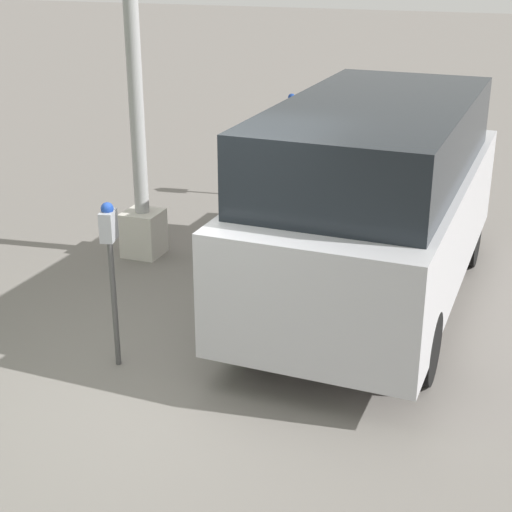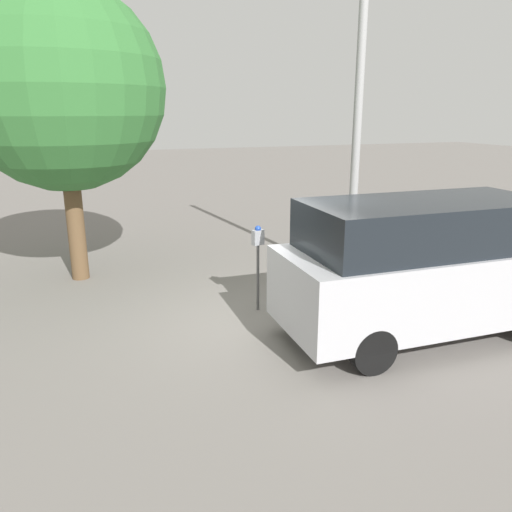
{
  "view_description": "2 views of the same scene",
  "coord_description": "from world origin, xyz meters",
  "px_view_note": "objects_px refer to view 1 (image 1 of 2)",
  "views": [
    {
      "loc": [
        -5.29,
        -2.82,
        3.57
      ],
      "look_at": [
        0.46,
        -0.71,
        1.11
      ],
      "focal_mm": 55.0,
      "sensor_mm": 36.0,
      "label": 1
    },
    {
      "loc": [
        -2.8,
        -7.26,
        3.42
      ],
      "look_at": [
        -0.34,
        -0.7,
        1.38
      ],
      "focal_mm": 35.0,
      "sensor_mm": 36.0,
      "label": 2
    }
  ],
  "objects_px": {
    "parked_van": "(375,199)",
    "lamp_post": "(133,44)",
    "parking_meter_far": "(291,122)",
    "parking_meter_near": "(110,248)"
  },
  "relations": [
    {
      "from": "parked_van",
      "to": "lamp_post",
      "type": "bearing_deg",
      "value": 83.54
    },
    {
      "from": "parking_meter_far",
      "to": "parked_van",
      "type": "height_order",
      "value": "parked_van"
    },
    {
      "from": "parking_meter_near",
      "to": "lamp_post",
      "type": "bearing_deg",
      "value": 9.3
    },
    {
      "from": "parking_meter_near",
      "to": "parking_meter_far",
      "type": "relative_size",
      "value": 0.99
    },
    {
      "from": "parking_meter_near",
      "to": "parked_van",
      "type": "distance_m",
      "value": 2.78
    },
    {
      "from": "parking_meter_far",
      "to": "lamp_post",
      "type": "bearing_deg",
      "value": 146.76
    },
    {
      "from": "parked_van",
      "to": "parking_meter_far",
      "type": "bearing_deg",
      "value": 32.62
    },
    {
      "from": "parking_meter_near",
      "to": "lamp_post",
      "type": "height_order",
      "value": "lamp_post"
    },
    {
      "from": "parking_meter_far",
      "to": "parked_van",
      "type": "relative_size",
      "value": 0.33
    },
    {
      "from": "parking_meter_far",
      "to": "lamp_post",
      "type": "distance_m",
      "value": 3.22
    }
  ]
}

